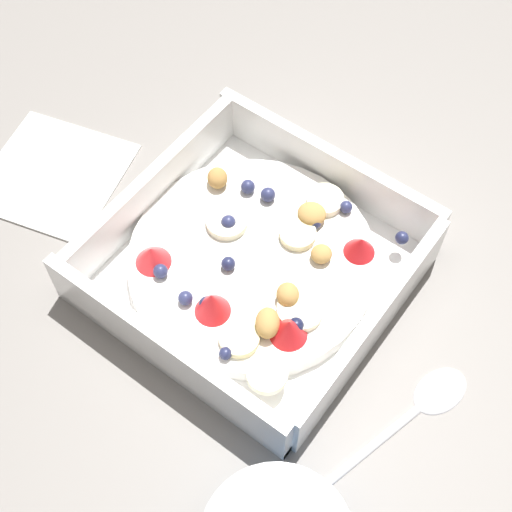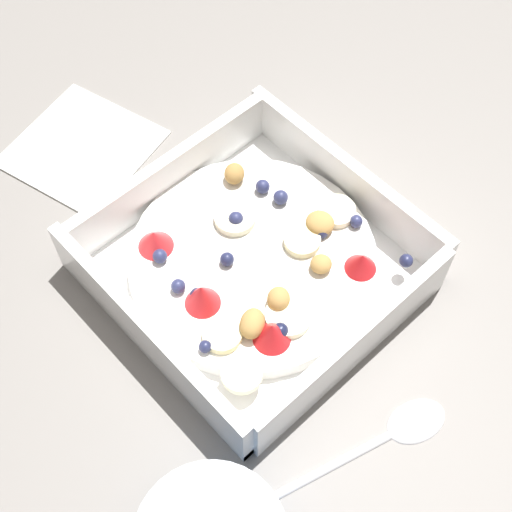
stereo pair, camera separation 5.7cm
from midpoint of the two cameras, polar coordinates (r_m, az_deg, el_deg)
name	(u,v)px [view 1 (the left image)]	position (r m, az deg, el deg)	size (l,w,h in m)	color
ground_plane	(266,257)	(0.63, -1.85, -0.26)	(2.40, 2.40, 0.00)	gray
fruit_bowl	(257,265)	(0.60, -2.67, -0.93)	(0.23, 0.23, 0.06)	white
spoon	(416,410)	(0.57, 9.53, -11.95)	(0.07, 0.17, 0.01)	silver
folded_napkin	(54,174)	(0.71, -17.74, 5.94)	(0.12, 0.12, 0.01)	white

